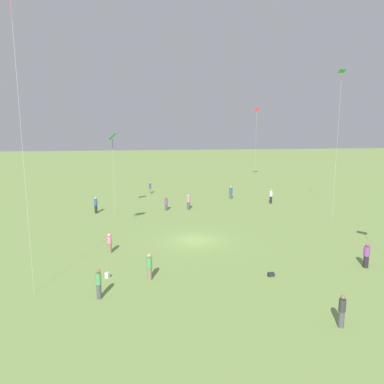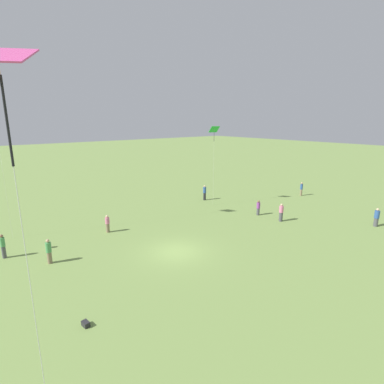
{
  "view_description": "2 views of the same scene",
  "coord_description": "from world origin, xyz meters",
  "px_view_note": "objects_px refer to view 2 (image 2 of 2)",
  "views": [
    {
      "loc": [
        31.93,
        -4.41,
        10.28
      ],
      "look_at": [
        -0.26,
        -0.25,
        4.39
      ],
      "focal_mm": 35.0,
      "sensor_mm": 36.0,
      "label": 1
    },
    {
      "loc": [
        12.68,
        17.42,
        10.02
      ],
      "look_at": [
        -1.3,
        0.32,
        4.64
      ],
      "focal_mm": 28.0,
      "sensor_mm": 36.0,
      "label": 2
    }
  ],
  "objects_px": {
    "person_3": "(281,213)",
    "person_6": "(205,193)",
    "person_1": "(258,208)",
    "kite_2": "(214,131)",
    "person_5": "(301,189)",
    "person_4": "(108,224)",
    "kite_5": "(3,93)",
    "person_0": "(49,251)",
    "picnic_bag_1": "(86,324)",
    "person_7": "(377,218)",
    "picnic_bag_0": "(49,245)",
    "person_11": "(3,246)"
  },
  "relations": [
    {
      "from": "person_3",
      "to": "picnic_bag_0",
      "type": "xyz_separation_m",
      "value": [
        19.87,
        -7.93,
        -0.71
      ]
    },
    {
      "from": "person_1",
      "to": "picnic_bag_1",
      "type": "distance_m",
      "value": 21.69
    },
    {
      "from": "person_4",
      "to": "picnic_bag_0",
      "type": "relative_size",
      "value": 4.08
    },
    {
      "from": "person_0",
      "to": "picnic_bag_1",
      "type": "height_order",
      "value": "person_0"
    },
    {
      "from": "person_0",
      "to": "person_6",
      "type": "distance_m",
      "value": 20.88
    },
    {
      "from": "person_7",
      "to": "picnic_bag_1",
      "type": "relative_size",
      "value": 3.84
    },
    {
      "from": "person_7",
      "to": "person_3",
      "type": "bearing_deg",
      "value": 23.1
    },
    {
      "from": "person_1",
      "to": "kite_2",
      "type": "relative_size",
      "value": 0.18
    },
    {
      "from": "person_4",
      "to": "picnic_bag_0",
      "type": "bearing_deg",
      "value": -38.99
    },
    {
      "from": "person_0",
      "to": "person_7",
      "type": "bearing_deg",
      "value": -105.08
    },
    {
      "from": "person_1",
      "to": "person_3",
      "type": "distance_m",
      "value": 2.73
    },
    {
      "from": "person_4",
      "to": "person_6",
      "type": "relative_size",
      "value": 0.85
    },
    {
      "from": "person_6",
      "to": "picnic_bag_1",
      "type": "relative_size",
      "value": 4.08
    },
    {
      "from": "person_1",
      "to": "picnic_bag_1",
      "type": "bearing_deg",
      "value": 153.41
    },
    {
      "from": "person_1",
      "to": "picnic_bag_0",
      "type": "xyz_separation_m",
      "value": [
        19.69,
        -5.2,
        -0.61
      ]
    },
    {
      "from": "person_0",
      "to": "person_7",
      "type": "distance_m",
      "value": 28.86
    },
    {
      "from": "person_0",
      "to": "picnic_bag_0",
      "type": "xyz_separation_m",
      "value": [
        -0.68,
        -2.84,
        -0.71
      ]
    },
    {
      "from": "kite_2",
      "to": "picnic_bag_0",
      "type": "distance_m",
      "value": 20.56
    },
    {
      "from": "person_0",
      "to": "kite_2",
      "type": "distance_m",
      "value": 21.22
    },
    {
      "from": "person_7",
      "to": "kite_2",
      "type": "relative_size",
      "value": 0.19
    },
    {
      "from": "person_1",
      "to": "kite_5",
      "type": "distance_m",
      "value": 29.68
    },
    {
      "from": "person_1",
      "to": "person_11",
      "type": "height_order",
      "value": "person_11"
    },
    {
      "from": "picnic_bag_0",
      "to": "kite_5",
      "type": "bearing_deg",
      "value": 76.97
    },
    {
      "from": "person_4",
      "to": "person_3",
      "type": "bearing_deg",
      "value": 109.09
    },
    {
      "from": "person_3",
      "to": "person_11",
      "type": "xyz_separation_m",
      "value": [
        22.94,
        -8.12,
        0.03
      ]
    },
    {
      "from": "person_3",
      "to": "kite_5",
      "type": "distance_m",
      "value": 28.58
    },
    {
      "from": "person_0",
      "to": "kite_5",
      "type": "xyz_separation_m",
      "value": [
        3.82,
        16.63,
        9.46
      ]
    },
    {
      "from": "person_0",
      "to": "person_1",
      "type": "xyz_separation_m",
      "value": [
        -20.37,
        2.36,
        -0.1
      ]
    },
    {
      "from": "person_1",
      "to": "person_4",
      "type": "height_order",
      "value": "person_1"
    },
    {
      "from": "kite_2",
      "to": "picnic_bag_1",
      "type": "relative_size",
      "value": 19.76
    },
    {
      "from": "person_1",
      "to": "person_5",
      "type": "bearing_deg",
      "value": -33.75
    },
    {
      "from": "person_1",
      "to": "person_6",
      "type": "xyz_separation_m",
      "value": [
        0.35,
        -8.26,
        0.15
      ]
    },
    {
      "from": "kite_2",
      "to": "person_1",
      "type": "bearing_deg",
      "value": 159.11
    },
    {
      "from": "person_6",
      "to": "picnic_bag_0",
      "type": "height_order",
      "value": "person_6"
    },
    {
      "from": "person_5",
      "to": "picnic_bag_0",
      "type": "xyz_separation_m",
      "value": [
        30.93,
        -3.47,
        -0.73
      ]
    },
    {
      "from": "person_0",
      "to": "person_4",
      "type": "xyz_separation_m",
      "value": [
        -5.76,
        -3.1,
        -0.11
      ]
    },
    {
      "from": "person_7",
      "to": "person_5",
      "type": "bearing_deg",
      "value": -43.32
    },
    {
      "from": "picnic_bag_0",
      "to": "person_7",
      "type": "bearing_deg",
      "value": 150.4
    },
    {
      "from": "person_3",
      "to": "person_6",
      "type": "relative_size",
      "value": 0.96
    },
    {
      "from": "person_0",
      "to": "picnic_bag_1",
      "type": "distance_m",
      "value": 8.34
    },
    {
      "from": "person_0",
      "to": "person_1",
      "type": "bearing_deg",
      "value": -87.67
    },
    {
      "from": "person_3",
      "to": "person_11",
      "type": "height_order",
      "value": "person_11"
    },
    {
      "from": "person_4",
      "to": "kite_5",
      "type": "bearing_deg",
      "value": 22.15
    },
    {
      "from": "person_6",
      "to": "person_7",
      "type": "relative_size",
      "value": 1.06
    },
    {
      "from": "person_0",
      "to": "person_4",
      "type": "relative_size",
      "value": 1.12
    },
    {
      "from": "person_4",
      "to": "picnic_bag_1",
      "type": "bearing_deg",
      "value": 19.34
    },
    {
      "from": "person_5",
      "to": "picnic_bag_0",
      "type": "relative_size",
      "value": 4.59
    },
    {
      "from": "person_4",
      "to": "person_1",
      "type": "bearing_deg",
      "value": 117.57
    },
    {
      "from": "person_5",
      "to": "person_6",
      "type": "distance_m",
      "value": 13.31
    },
    {
      "from": "person_5",
      "to": "person_6",
      "type": "xyz_separation_m",
      "value": [
        11.59,
        -6.53,
        0.03
      ]
    }
  ]
}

